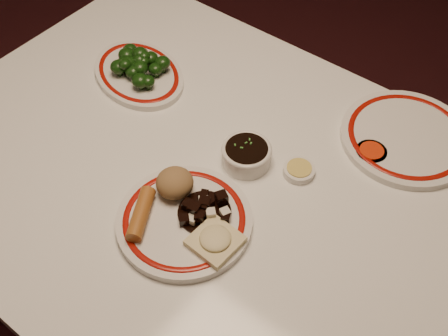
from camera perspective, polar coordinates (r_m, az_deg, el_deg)
ground at (r=1.78m, az=-1.68°, el=-15.71°), size 7.00×7.00×0.00m
dining_table at (r=1.21m, az=-2.39°, el=-2.88°), size 1.20×0.90×0.75m
main_plate at (r=1.05m, az=-4.05°, el=-5.37°), size 0.29×0.29×0.02m
rice_mound at (r=1.06m, az=-5.02°, el=-1.52°), size 0.07×0.07×0.05m
spring_roll at (r=1.04m, az=-8.43°, el=-4.62°), size 0.08×0.11×0.03m
fried_wonton at (r=1.00m, az=-0.89°, el=-7.33°), size 0.09×0.09×0.02m
stirfry_heap at (r=1.04m, az=-2.05°, el=-4.20°), size 0.10×0.10×0.03m
broccoli_plate at (r=1.34m, az=-8.66°, el=9.45°), size 0.30×0.28×0.02m
broccoli_pile at (r=1.32m, az=-8.77°, el=10.47°), size 0.14×0.11×0.05m
soy_bowl at (r=1.13m, az=2.29°, el=1.30°), size 0.10×0.10×0.04m
sweet_sour_dish at (r=1.19m, az=14.70°, el=1.47°), size 0.06×0.06×0.02m
mustard_dish at (r=1.13m, az=7.61°, el=-0.25°), size 0.06×0.06×0.02m
far_plate at (r=1.24m, az=18.07°, el=3.00°), size 0.29×0.29×0.02m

